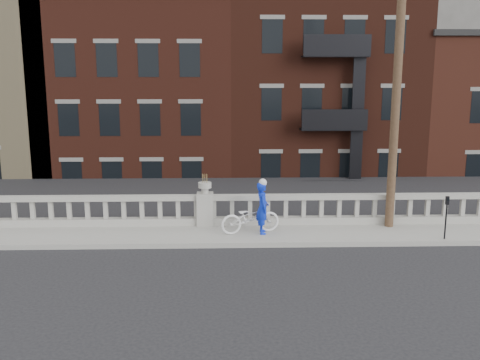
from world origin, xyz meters
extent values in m
plane|color=black|center=(0.00, 0.00, 0.00)|extent=(120.00, 120.00, 0.00)
cube|color=gray|center=(0.00, 3.00, 0.07)|extent=(32.00, 2.20, 0.15)
cube|color=gray|center=(0.00, 3.95, 0.28)|extent=(28.00, 0.34, 0.25)
cube|color=gray|center=(0.00, 3.95, 1.10)|extent=(28.00, 0.34, 0.16)
cube|color=gray|center=(0.00, 3.95, 0.70)|extent=(0.55, 0.55, 1.10)
cylinder|color=gray|center=(0.00, 3.95, 1.35)|extent=(0.24, 0.24, 0.20)
cylinder|color=gray|center=(0.00, 3.95, 1.53)|extent=(0.44, 0.44, 0.18)
cube|color=#605E59|center=(0.00, 4.30, -2.42)|extent=(36.00, 0.50, 5.15)
cube|color=black|center=(0.00, 25.95, -5.25)|extent=(80.00, 44.00, 0.50)
cube|color=#595651|center=(-2.00, 8.45, -3.00)|extent=(16.00, 7.00, 4.00)
cube|color=#595651|center=(22.00, 32.95, 4.00)|extent=(14.00, 14.00, 18.00)
cube|color=#451D13|center=(-4.00, 19.95, 2.00)|extent=(10.00, 14.00, 14.00)
cube|color=black|center=(-4.00, 19.95, 9.15)|extent=(10.30, 14.30, 0.30)
cube|color=#3C1910|center=(6.00, 19.95, 2.75)|extent=(10.00, 14.00, 15.50)
cube|color=#58271A|center=(16.00, 19.95, 1.00)|extent=(10.00, 14.00, 12.00)
cube|color=black|center=(16.00, 19.95, 7.15)|extent=(10.30, 14.30, 0.30)
cylinder|color=#422D1E|center=(6.20, 3.60, 5.15)|extent=(0.28, 0.28, 10.00)
cylinder|color=black|center=(7.50, 2.15, 0.70)|extent=(0.05, 0.05, 1.10)
cube|color=black|center=(7.50, 2.15, 1.38)|extent=(0.10, 0.08, 0.26)
cube|color=black|center=(7.50, 2.10, 1.42)|extent=(0.06, 0.01, 0.08)
imported|color=silver|center=(1.48, 2.98, 0.66)|extent=(2.04, 1.15, 1.02)
imported|color=#0D28C8|center=(1.87, 2.94, 0.99)|extent=(0.43, 0.63, 1.68)
camera|label=1|loc=(0.68, -13.61, 5.23)|focal=40.00mm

